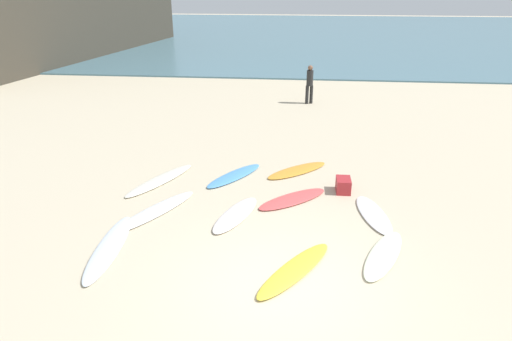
{
  "coord_description": "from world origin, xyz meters",
  "views": [
    {
      "loc": [
        0.19,
        -6.87,
        5.21
      ],
      "look_at": [
        -0.93,
        4.57,
        0.3
      ],
      "focal_mm": 32.49,
      "sensor_mm": 36.0,
      "label": 1
    }
  ],
  "objects_px": {
    "surfboard_7": "(293,199)",
    "beach_cooler": "(343,185)",
    "surfboard_4": "(109,247)",
    "surfboard_5": "(295,270)",
    "surfboard_1": "(160,180)",
    "beachgoer_near": "(310,83)",
    "surfboard_9": "(383,255)",
    "surfboard_8": "(156,211)",
    "surfboard_0": "(373,214)",
    "surfboard_2": "(236,215)",
    "surfboard_3": "(234,176)",
    "surfboard_6": "(297,170)"
  },
  "relations": [
    {
      "from": "surfboard_6",
      "to": "beach_cooler",
      "type": "height_order",
      "value": "beach_cooler"
    },
    {
      "from": "surfboard_7",
      "to": "surfboard_4",
      "type": "bearing_deg",
      "value": -94.67
    },
    {
      "from": "surfboard_7",
      "to": "beachgoer_near",
      "type": "bearing_deg",
      "value": 137.42
    },
    {
      "from": "surfboard_6",
      "to": "surfboard_7",
      "type": "relative_size",
      "value": 1.02
    },
    {
      "from": "surfboard_8",
      "to": "beachgoer_near",
      "type": "relative_size",
      "value": 1.53
    },
    {
      "from": "surfboard_6",
      "to": "surfboard_0",
      "type": "bearing_deg",
      "value": 175.58
    },
    {
      "from": "surfboard_2",
      "to": "beachgoer_near",
      "type": "xyz_separation_m",
      "value": [
        1.76,
        10.37,
        0.87
      ]
    },
    {
      "from": "surfboard_2",
      "to": "beachgoer_near",
      "type": "bearing_deg",
      "value": 99.66
    },
    {
      "from": "surfboard_2",
      "to": "surfboard_9",
      "type": "distance_m",
      "value": 3.45
    },
    {
      "from": "surfboard_3",
      "to": "surfboard_6",
      "type": "distance_m",
      "value": 1.82
    },
    {
      "from": "surfboard_0",
      "to": "surfboard_1",
      "type": "height_order",
      "value": "surfboard_1"
    },
    {
      "from": "surfboard_5",
      "to": "beach_cooler",
      "type": "height_order",
      "value": "beach_cooler"
    },
    {
      "from": "surfboard_8",
      "to": "surfboard_2",
      "type": "bearing_deg",
      "value": 29.23
    },
    {
      "from": "surfboard_3",
      "to": "surfboard_8",
      "type": "bearing_deg",
      "value": -91.29
    },
    {
      "from": "surfboard_2",
      "to": "beach_cooler",
      "type": "distance_m",
      "value": 3.03
    },
    {
      "from": "surfboard_0",
      "to": "surfboard_1",
      "type": "relative_size",
      "value": 0.75
    },
    {
      "from": "surfboard_3",
      "to": "surfboard_9",
      "type": "relative_size",
      "value": 1.04
    },
    {
      "from": "surfboard_5",
      "to": "surfboard_8",
      "type": "distance_m",
      "value": 3.9
    },
    {
      "from": "surfboard_1",
      "to": "surfboard_3",
      "type": "xyz_separation_m",
      "value": [
        1.96,
        0.49,
        0.0
      ]
    },
    {
      "from": "surfboard_1",
      "to": "surfboard_0",
      "type": "bearing_deg",
      "value": 12.04
    },
    {
      "from": "surfboard_9",
      "to": "beach_cooler",
      "type": "xyz_separation_m",
      "value": [
        -0.59,
        2.94,
        0.15
      ]
    },
    {
      "from": "surfboard_8",
      "to": "beach_cooler",
      "type": "xyz_separation_m",
      "value": [
        4.49,
        1.58,
        0.14
      ]
    },
    {
      "from": "surfboard_9",
      "to": "surfboard_2",
      "type": "bearing_deg",
      "value": -179.51
    },
    {
      "from": "surfboard_1",
      "to": "beachgoer_near",
      "type": "distance_m",
      "value": 9.58
    },
    {
      "from": "surfboard_4",
      "to": "beachgoer_near",
      "type": "height_order",
      "value": "beachgoer_near"
    },
    {
      "from": "surfboard_4",
      "to": "beachgoer_near",
      "type": "distance_m",
      "value": 12.73
    },
    {
      "from": "surfboard_1",
      "to": "surfboard_7",
      "type": "height_order",
      "value": "same"
    },
    {
      "from": "surfboard_1",
      "to": "surfboard_3",
      "type": "distance_m",
      "value": 2.02
    },
    {
      "from": "surfboard_7",
      "to": "surfboard_5",
      "type": "bearing_deg",
      "value": -37.54
    },
    {
      "from": "beachgoer_near",
      "to": "beach_cooler",
      "type": "distance_m",
      "value": 8.85
    },
    {
      "from": "surfboard_3",
      "to": "surfboard_6",
      "type": "xyz_separation_m",
      "value": [
        1.73,
        0.56,
        -0.01
      ]
    },
    {
      "from": "beach_cooler",
      "to": "surfboard_1",
      "type": "bearing_deg",
      "value": 178.09
    },
    {
      "from": "surfboard_7",
      "to": "beach_cooler",
      "type": "height_order",
      "value": "beach_cooler"
    },
    {
      "from": "surfboard_0",
      "to": "beach_cooler",
      "type": "relative_size",
      "value": 3.67
    },
    {
      "from": "surfboard_4",
      "to": "surfboard_5",
      "type": "distance_m",
      "value": 3.82
    },
    {
      "from": "surfboard_9",
      "to": "surfboard_0",
      "type": "bearing_deg",
      "value": 112.75
    },
    {
      "from": "surfboard_1",
      "to": "surfboard_2",
      "type": "height_order",
      "value": "surfboard_2"
    },
    {
      "from": "surfboard_9",
      "to": "surfboard_4",
      "type": "bearing_deg",
      "value": -153.4
    },
    {
      "from": "surfboard_4",
      "to": "surfboard_8",
      "type": "bearing_deg",
      "value": -109.73
    },
    {
      "from": "surfboard_5",
      "to": "surfboard_9",
      "type": "xyz_separation_m",
      "value": [
        1.75,
        0.69,
        -0.01
      ]
    },
    {
      "from": "surfboard_6",
      "to": "beach_cooler",
      "type": "distance_m",
      "value": 1.71
    },
    {
      "from": "surfboard_1",
      "to": "surfboard_8",
      "type": "distance_m",
      "value": 1.79
    },
    {
      "from": "surfboard_0",
      "to": "surfboard_3",
      "type": "distance_m",
      "value": 4.02
    },
    {
      "from": "surfboard_2",
      "to": "surfboard_9",
      "type": "xyz_separation_m",
      "value": [
        3.17,
        -1.36,
        -0.01
      ]
    },
    {
      "from": "surfboard_9",
      "to": "surfboard_8",
      "type": "bearing_deg",
      "value": -171.31
    },
    {
      "from": "surfboard_1",
      "to": "surfboard_9",
      "type": "relative_size",
      "value": 1.25
    },
    {
      "from": "surfboard_0",
      "to": "beach_cooler",
      "type": "bearing_deg",
      "value": -75.01
    },
    {
      "from": "surfboard_4",
      "to": "surfboard_5",
      "type": "height_order",
      "value": "surfboard_5"
    },
    {
      "from": "surfboard_0",
      "to": "surfboard_4",
      "type": "height_order",
      "value": "surfboard_4"
    },
    {
      "from": "surfboard_0",
      "to": "surfboard_2",
      "type": "bearing_deg",
      "value": -5.25
    }
  ]
}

